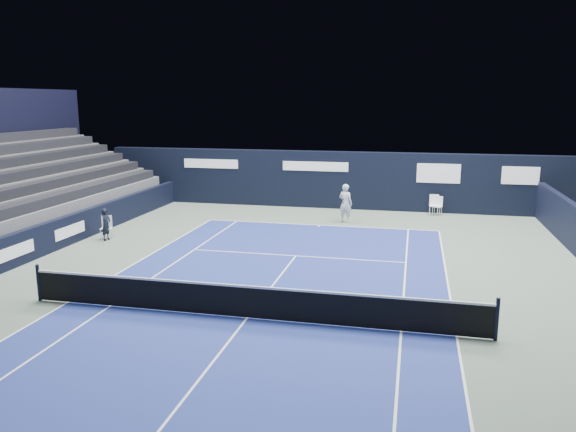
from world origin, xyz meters
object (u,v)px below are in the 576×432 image
line_judge_chair (106,226)px  folding_chair_back_b (438,204)px  folding_chair_back_a (434,203)px  tennis_player (345,203)px  tennis_net (247,301)px

line_judge_chair → folding_chair_back_b: bearing=14.7°
folding_chair_back_a → line_judge_chair: size_ratio=1.05×
folding_chair_back_a → folding_chair_back_b: (0.20, -0.03, -0.04)m
folding_chair_back_b → tennis_player: bearing=-129.8°
folding_chair_back_a → tennis_player: 5.12m
folding_chair_back_b → line_judge_chair: bearing=-131.4°
folding_chair_back_a → line_judge_chair: bearing=-148.5°
folding_chair_back_b → tennis_net: (-5.53, -15.67, -0.05)m
folding_chair_back_a → tennis_player: tennis_player is taller
folding_chair_back_b → tennis_player: 5.27m
folding_chair_back_b → line_judge_chair: size_ratio=0.98×
line_judge_chair → folding_chair_back_a: bearing=15.2°
folding_chair_back_a → tennis_player: bearing=-145.9°
folding_chair_back_b → folding_chair_back_a: bearing=-171.9°
tennis_net → folding_chair_back_b: bearing=70.6°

